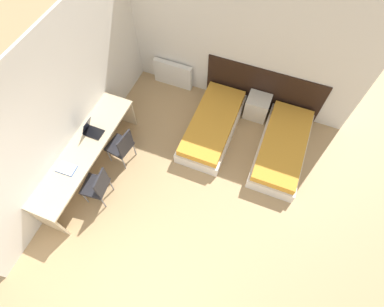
{
  "coord_description": "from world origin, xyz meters",
  "views": [
    {
      "loc": [
        0.99,
        -0.08,
        5.09
      ],
      "look_at": [
        0.0,
        2.41,
        0.55
      ],
      "focal_mm": 28.0,
      "sensor_mm": 36.0,
      "label": 1
    }
  ],
  "objects_px": {
    "chair_near_laptop": "(122,146)",
    "laptop": "(91,130)",
    "bed_near_door": "(282,148)",
    "bed_near_window": "(213,126)",
    "nightstand": "(257,107)",
    "chair_near_notebook": "(97,185)"
  },
  "relations": [
    {
      "from": "bed_near_window",
      "to": "chair_near_laptop",
      "type": "relative_size",
      "value": 2.23
    },
    {
      "from": "bed_near_window",
      "to": "bed_near_door",
      "type": "distance_m",
      "value": 1.42
    },
    {
      "from": "bed_near_window",
      "to": "bed_near_door",
      "type": "xyz_separation_m",
      "value": [
        1.42,
        0.0,
        0.0
      ]
    },
    {
      "from": "bed_near_window",
      "to": "chair_near_laptop",
      "type": "height_order",
      "value": "chair_near_laptop"
    },
    {
      "from": "bed_near_window",
      "to": "chair_near_laptop",
      "type": "xyz_separation_m",
      "value": [
        -1.33,
        -1.24,
        0.29
      ]
    },
    {
      "from": "nightstand",
      "to": "chair_near_notebook",
      "type": "bearing_deg",
      "value": -125.68
    },
    {
      "from": "chair_near_notebook",
      "to": "nightstand",
      "type": "bearing_deg",
      "value": 48.39
    },
    {
      "from": "chair_near_laptop",
      "to": "laptop",
      "type": "distance_m",
      "value": 0.59
    },
    {
      "from": "nightstand",
      "to": "chair_near_notebook",
      "type": "height_order",
      "value": "chair_near_notebook"
    },
    {
      "from": "laptop",
      "to": "nightstand",
      "type": "bearing_deg",
      "value": 39.6
    },
    {
      "from": "bed_near_window",
      "to": "nightstand",
      "type": "xyz_separation_m",
      "value": [
        0.71,
        0.76,
        0.06
      ]
    },
    {
      "from": "chair_near_laptop",
      "to": "nightstand",
      "type": "bearing_deg",
      "value": 52.41
    },
    {
      "from": "bed_near_door",
      "to": "chair_near_laptop",
      "type": "xyz_separation_m",
      "value": [
        -2.76,
        -1.24,
        0.29
      ]
    },
    {
      "from": "chair_near_notebook",
      "to": "bed_near_window",
      "type": "bearing_deg",
      "value": 51.57
    },
    {
      "from": "chair_near_laptop",
      "to": "laptop",
      "type": "bearing_deg",
      "value": -164.35
    },
    {
      "from": "bed_near_window",
      "to": "laptop",
      "type": "distance_m",
      "value": 2.32
    },
    {
      "from": "bed_near_door",
      "to": "laptop",
      "type": "bearing_deg",
      "value": -158.07
    },
    {
      "from": "bed_near_window",
      "to": "laptop",
      "type": "bearing_deg",
      "value": -144.33
    },
    {
      "from": "bed_near_window",
      "to": "chair_near_notebook",
      "type": "relative_size",
      "value": 2.23
    },
    {
      "from": "laptop",
      "to": "bed_near_window",
      "type": "bearing_deg",
      "value": 36.1
    },
    {
      "from": "nightstand",
      "to": "chair_near_notebook",
      "type": "xyz_separation_m",
      "value": [
        -2.04,
        -2.85,
        0.24
      ]
    },
    {
      "from": "bed_near_window",
      "to": "nightstand",
      "type": "distance_m",
      "value": 1.04
    }
  ]
}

